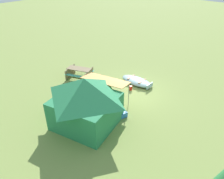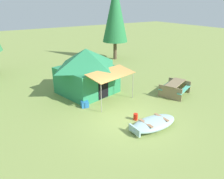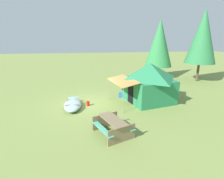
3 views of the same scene
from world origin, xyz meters
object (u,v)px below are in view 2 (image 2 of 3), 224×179
(beached_rowboat, at_px, (153,123))
(pine_tree_far_center, at_px, (115,12))
(cooler_box, at_px, (84,103))
(picnic_table, at_px, (175,87))
(fuel_can, at_px, (136,117))
(canvas_cabin_tent, at_px, (87,70))

(beached_rowboat, bearing_deg, pine_tree_far_center, 64.02)
(cooler_box, relative_size, pine_tree_far_center, 0.08)
(beached_rowboat, relative_size, picnic_table, 1.11)
(beached_rowboat, relative_size, cooler_box, 4.29)
(cooler_box, bearing_deg, pine_tree_far_center, 47.25)
(picnic_table, relative_size, fuel_can, 6.77)
(beached_rowboat, height_order, canvas_cabin_tent, canvas_cabin_tent)
(beached_rowboat, relative_size, fuel_can, 7.50)
(picnic_table, distance_m, cooler_box, 5.53)
(beached_rowboat, height_order, picnic_table, picnic_table)
(canvas_cabin_tent, relative_size, pine_tree_far_center, 0.68)
(picnic_table, distance_m, pine_tree_far_center, 10.28)
(beached_rowboat, distance_m, canvas_cabin_tent, 5.49)
(picnic_table, height_order, pine_tree_far_center, pine_tree_far_center)
(cooler_box, bearing_deg, fuel_can, -62.29)
(cooler_box, bearing_deg, picnic_table, -16.29)
(cooler_box, height_order, fuel_can, fuel_can)
(fuel_can, bearing_deg, cooler_box, 117.71)
(beached_rowboat, distance_m, picnic_table, 4.25)
(picnic_table, bearing_deg, pine_tree_far_center, 78.51)
(picnic_table, distance_m, fuel_can, 4.07)
(beached_rowboat, bearing_deg, picnic_table, 29.77)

